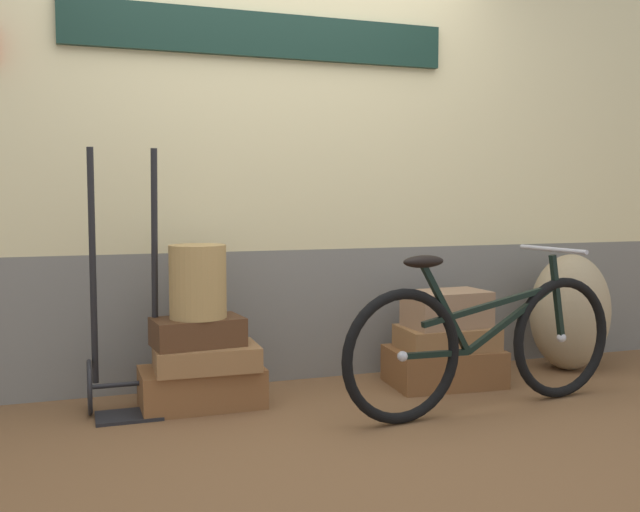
% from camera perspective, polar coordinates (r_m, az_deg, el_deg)
% --- Properties ---
extents(ground, '(9.67, 5.20, 0.06)m').
position_cam_1_polar(ground, '(3.51, 0.11, -13.46)').
color(ground, brown).
extents(station_building, '(7.67, 0.74, 2.88)m').
position_cam_1_polar(station_building, '(4.16, -3.63, 9.95)').
color(station_building, slate).
rests_on(station_building, ground).
extents(suitcase_0, '(0.62, 0.35, 0.20)m').
position_cam_1_polar(suitcase_0, '(3.73, -9.49, -10.34)').
color(suitcase_0, brown).
rests_on(suitcase_0, ground).
extents(suitcase_1, '(0.52, 0.32, 0.12)m').
position_cam_1_polar(suitcase_1, '(3.65, -9.12, -8.08)').
color(suitcase_1, olive).
rests_on(suitcase_1, suitcase_0).
extents(suitcase_2, '(0.47, 0.31, 0.14)m').
position_cam_1_polar(suitcase_2, '(3.64, -9.81, -6.03)').
color(suitcase_2, '#4C2D19').
rests_on(suitcase_2, suitcase_1).
extents(suitcase_3, '(0.64, 0.46, 0.21)m').
position_cam_1_polar(suitcase_3, '(4.15, 9.92, -8.73)').
color(suitcase_3, brown).
rests_on(suitcase_3, ground).
extents(suitcase_4, '(0.55, 0.37, 0.13)m').
position_cam_1_polar(suitcase_4, '(4.11, 10.16, -6.48)').
color(suitcase_4, olive).
rests_on(suitcase_4, suitcase_3).
extents(suitcase_5, '(0.47, 0.31, 0.20)m').
position_cam_1_polar(suitcase_5, '(4.08, 10.17, -4.20)').
color(suitcase_5, '#937051').
rests_on(suitcase_5, suitcase_4).
extents(wicker_basket, '(0.29, 0.29, 0.37)m').
position_cam_1_polar(wicker_basket, '(3.60, -9.81, -2.03)').
color(wicker_basket, '#A8844C').
rests_on(wicker_basket, suitcase_2).
extents(luggage_trolley, '(0.38, 0.36, 1.31)m').
position_cam_1_polar(luggage_trolley, '(3.66, -15.32, -7.26)').
color(luggage_trolley, black).
rests_on(luggage_trolley, ground).
extents(burlap_sack, '(0.51, 0.43, 0.72)m').
position_cam_1_polar(burlap_sack, '(4.65, 19.48, -4.28)').
color(burlap_sack, '#9E8966').
rests_on(burlap_sack, ground).
extents(bicycle, '(1.64, 0.46, 0.81)m').
position_cam_1_polar(bicycle, '(3.66, 13.21, -6.78)').
color(bicycle, black).
rests_on(bicycle, ground).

